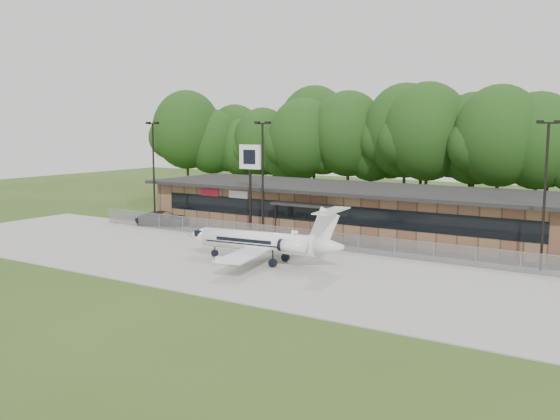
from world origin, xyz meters
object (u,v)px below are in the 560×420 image
Objects in this scene: business_jet at (265,243)px; terminal at (352,209)px; suv at (163,219)px; pole_sign at (250,167)px.

terminal is at bearing 87.11° from business_jet.
suv is at bearing -157.53° from terminal.
pole_sign is at bearing -109.81° from suv.
business_jet is 12.32m from pole_sign.
terminal is 3.18× the size of business_jet.
pole_sign reaches higher than terminal.
terminal is 10.52m from pole_sign.
business_jet is 2.45× the size of suv.
pole_sign reaches higher than suv.
terminal is 18.65m from suv.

